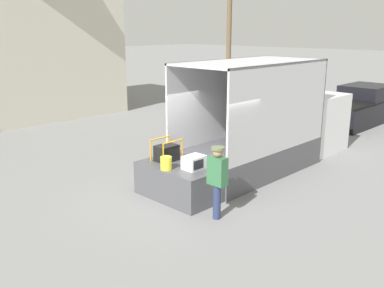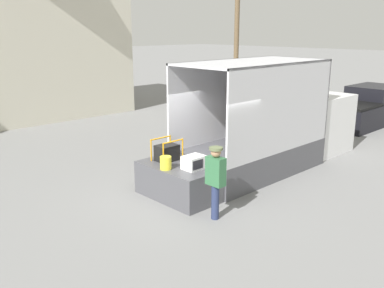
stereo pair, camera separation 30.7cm
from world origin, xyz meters
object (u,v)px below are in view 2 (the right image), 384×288
Objects in this scene: microwave at (194,162)px; utility_pole at (237,31)px; worker_person at (216,176)px; box_truck at (282,134)px; orange_bucket at (166,163)px; pickup_truck_black at (367,108)px; portable_generator at (168,152)px.

utility_pole is at bearing 36.85° from microwave.
microwave is at bearing 71.42° from worker_person.
box_truck is 21.04× the size of orange_bucket.
box_truck is at bearing 18.02° from worker_person.
pickup_truck_black is at bearing 3.10° from orange_bucket.
orange_bucket is (-0.52, 0.46, -0.00)m from microwave.
worker_person is (-0.37, -2.09, -0.03)m from portable_generator.
worker_person is at bearing -161.98° from box_truck.
pickup_truck_black is 0.68× the size of utility_pole.
worker_person is (-0.37, -1.09, 0.02)m from microwave.
microwave is 1.00m from portable_generator.
portable_generator is at bearing -146.28° from utility_pole.
orange_bucket is 0.06× the size of pickup_truck_black.
pickup_truck_black is at bearing 5.37° from microwave.
microwave is 15.44m from utility_pole.
utility_pole is at bearing 90.49° from pickup_truck_black.
worker_person is 12.75m from pickup_truck_black.
worker_person is 16.38m from utility_pole.
worker_person reaches higher than portable_generator.
orange_bucket is at bearing 95.67° from worker_person.
portable_generator is 0.13× the size of pickup_truck_black.
utility_pole reaches higher than pickup_truck_black.
box_truck is 4.47m from portable_generator.
microwave reaches higher than orange_bucket.
orange_bucket is at bearing -145.69° from utility_pole.
microwave is 1.15m from worker_person.
microwave is at bearing -143.15° from utility_pole.
pickup_truck_black reaches higher than microwave.
microwave is 12.23m from pickup_truck_black.
pickup_truck_black is (12.54, 2.24, -0.35)m from worker_person.
pickup_truck_black reaches higher than portable_generator.
orange_bucket is 0.19× the size of worker_person.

